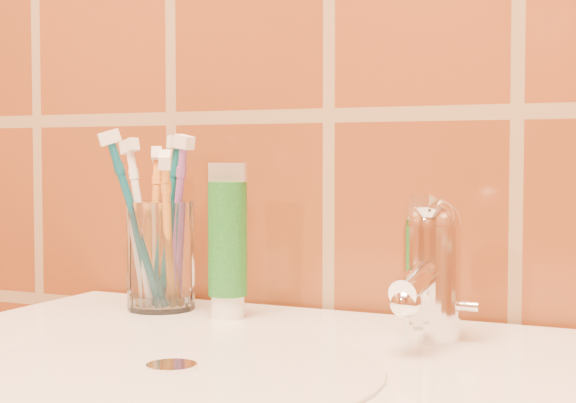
% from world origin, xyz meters
% --- Properties ---
extents(glass_tumbler, '(0.09, 0.09, 0.11)m').
position_xyz_m(glass_tumbler, '(-0.15, 1.12, 0.90)').
color(glass_tumbler, white).
rests_on(glass_tumbler, pedestal_sink).
extents(toothpaste_tube, '(0.04, 0.04, 0.15)m').
position_xyz_m(toothpaste_tube, '(-0.06, 1.11, 0.92)').
color(toothpaste_tube, white).
rests_on(toothpaste_tube, pedestal_sink).
extents(faucet, '(0.05, 0.11, 0.12)m').
position_xyz_m(faucet, '(0.14, 1.09, 0.91)').
color(faucet, white).
rests_on(faucet, pedestal_sink).
extents(toothbrush_0, '(0.07, 0.08, 0.18)m').
position_xyz_m(toothbrush_0, '(-0.15, 1.14, 0.94)').
color(toothbrush_0, '#0C5966').
rests_on(toothbrush_0, glass_tumbler).
extents(toothbrush_1, '(0.11, 0.14, 0.18)m').
position_xyz_m(toothbrush_1, '(-0.12, 1.10, 0.93)').
color(toothbrush_1, orange).
rests_on(toothbrush_1, glass_tumbler).
extents(toothbrush_2, '(0.12, 0.12, 0.19)m').
position_xyz_m(toothbrush_2, '(-0.16, 1.10, 0.94)').
color(toothbrush_2, '#0C5369').
rests_on(toothbrush_2, glass_tumbler).
extents(toothbrush_3, '(0.08, 0.07, 0.18)m').
position_xyz_m(toothbrush_3, '(-0.13, 1.12, 0.94)').
color(toothbrush_3, '#884AA0').
rests_on(toothbrush_3, glass_tumbler).
extents(toothbrush_4, '(0.10, 0.08, 0.18)m').
position_xyz_m(toothbrush_4, '(-0.17, 1.12, 0.93)').
color(toothbrush_4, white).
rests_on(toothbrush_4, glass_tumbler).
extents(toothbrush_5, '(0.11, 0.15, 0.18)m').
position_xyz_m(toothbrush_5, '(-0.17, 1.14, 0.93)').
color(toothbrush_5, orange).
rests_on(toothbrush_5, glass_tumbler).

